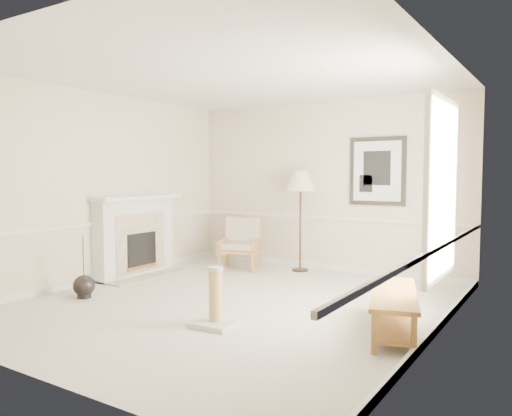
{
  "coord_description": "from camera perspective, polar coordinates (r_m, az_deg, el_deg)",
  "views": [
    {
      "loc": [
        3.64,
        -5.11,
        1.67
      ],
      "look_at": [
        -0.08,
        0.7,
        1.18
      ],
      "focal_mm": 35.0,
      "sensor_mm": 36.0,
      "label": 1
    }
  ],
  "objects": [
    {
      "name": "ground",
      "position": [
        6.49,
        -2.77,
        -10.88
      ],
      "size": [
        5.5,
        5.5,
        0.0
      ],
      "primitive_type": "plane",
      "color": "silver",
      "rests_on": "ground"
    },
    {
      "name": "room",
      "position": [
        6.26,
        -1.39,
        5.81
      ],
      "size": [
        5.04,
        5.54,
        2.92
      ],
      "color": "beige",
      "rests_on": "ground"
    },
    {
      "name": "fireplace",
      "position": [
        8.34,
        -13.61,
        -3.19
      ],
      "size": [
        0.64,
        1.64,
        1.31
      ],
      "color": "white",
      "rests_on": "ground"
    },
    {
      "name": "floor_vase",
      "position": [
        7.13,
        -19.06,
        -8.47
      ],
      "size": [
        0.29,
        0.29,
        0.85
      ],
      "rotation": [
        0.0,
        0.0,
        0.41
      ],
      "color": "black",
      "rests_on": "ground"
    },
    {
      "name": "armchair",
      "position": [
        8.79,
        -1.73,
        -3.79
      ],
      "size": [
        0.88,
        0.91,
        0.89
      ],
      "rotation": [
        0.0,
        0.0,
        0.38
      ],
      "color": "#A67735",
      "rests_on": "ground"
    },
    {
      "name": "floor_lamp",
      "position": [
        8.47,
        5.12,
        2.78
      ],
      "size": [
        0.69,
        0.69,
        1.71
      ],
      "rotation": [
        0.0,
        0.0,
        -0.37
      ],
      "color": "black",
      "rests_on": "ground"
    },
    {
      "name": "bench",
      "position": [
        5.5,
        15.45,
        -10.66
      ],
      "size": [
        0.89,
        1.59,
        0.44
      ],
      "rotation": [
        0.0,
        0.0,
        0.31
      ],
      "color": "#A67735",
      "rests_on": "ground"
    },
    {
      "name": "scratching_post",
      "position": [
        5.57,
        -4.65,
        -11.24
      ],
      "size": [
        0.5,
        0.5,
        0.65
      ],
      "rotation": [
        0.0,
        0.0,
        0.08
      ],
      "color": "beige",
      "rests_on": "ground"
    }
  ]
}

